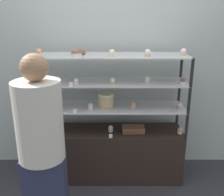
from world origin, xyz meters
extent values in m
plane|color=#2D2D33|center=(0.00, 0.00, 0.00)|extent=(20.00, 20.00, 0.00)
cube|color=#A8B2AD|center=(0.00, 0.35, 1.30)|extent=(8.00, 0.05, 2.60)
cube|color=black|center=(0.00, 0.00, 0.29)|extent=(1.53, 0.41, 0.57)
cube|color=black|center=(-0.75, 0.20, 0.71)|extent=(0.02, 0.02, 0.28)
cube|color=black|center=(0.75, 0.20, 0.71)|extent=(0.02, 0.02, 0.28)
cube|color=black|center=(-0.75, -0.20, 0.71)|extent=(0.02, 0.02, 0.28)
cube|color=black|center=(0.75, -0.20, 0.71)|extent=(0.02, 0.02, 0.28)
cube|color=silver|center=(0.00, 0.00, 0.84)|extent=(1.53, 0.41, 0.01)
cube|color=black|center=(-0.75, 0.20, 0.99)|extent=(0.02, 0.02, 0.28)
cube|color=black|center=(0.75, 0.20, 0.99)|extent=(0.02, 0.02, 0.28)
cube|color=black|center=(-0.75, -0.20, 0.99)|extent=(0.02, 0.02, 0.28)
cube|color=black|center=(0.75, -0.20, 0.99)|extent=(0.02, 0.02, 0.28)
cube|color=silver|center=(0.00, 0.00, 1.12)|extent=(1.53, 0.41, 0.01)
cube|color=black|center=(-0.75, 0.20, 1.26)|extent=(0.02, 0.02, 0.28)
cube|color=black|center=(0.75, 0.20, 1.26)|extent=(0.02, 0.02, 0.28)
cube|color=black|center=(-0.75, -0.20, 1.26)|extent=(0.02, 0.02, 0.28)
cube|color=black|center=(0.75, -0.20, 1.26)|extent=(0.02, 0.02, 0.28)
cube|color=silver|center=(0.00, 0.00, 1.39)|extent=(1.53, 0.41, 0.01)
cylinder|color=#DBBC84|center=(-0.06, 0.02, 0.91)|extent=(0.16, 0.16, 0.12)
cylinder|color=#F4EAB2|center=(-0.06, 0.02, 0.98)|extent=(0.17, 0.17, 0.02)
cube|color=brown|center=(0.23, -0.04, 0.60)|extent=(0.23, 0.14, 0.05)
cube|color=#8C5B42|center=(0.23, -0.04, 0.63)|extent=(0.24, 0.15, 0.01)
cylinder|color=white|center=(-0.70, -0.05, 0.59)|extent=(0.05, 0.05, 0.03)
sphere|color=#F4EAB2|center=(-0.70, -0.05, 0.62)|extent=(0.05, 0.05, 0.05)
cylinder|color=beige|center=(-0.01, -0.04, 0.59)|extent=(0.05, 0.05, 0.03)
sphere|color=silver|center=(-0.01, -0.04, 0.62)|extent=(0.05, 0.05, 0.05)
cylinder|color=beige|center=(0.72, -0.08, 0.59)|extent=(0.05, 0.05, 0.03)
sphere|color=#E5996B|center=(0.72, -0.08, 0.62)|extent=(0.05, 0.05, 0.05)
cube|color=white|center=(-0.01, -0.19, 0.60)|extent=(0.04, 0.00, 0.04)
cylinder|color=#CCB28C|center=(-0.70, -0.06, 0.86)|extent=(0.05, 0.05, 0.02)
sphere|color=#F4EAB2|center=(-0.70, -0.06, 0.89)|extent=(0.05, 0.05, 0.05)
cylinder|color=white|center=(-0.22, -0.07, 0.86)|extent=(0.05, 0.05, 0.02)
sphere|color=silver|center=(-0.22, -0.07, 0.89)|extent=(0.05, 0.05, 0.05)
cylinder|color=#CCB28C|center=(0.22, -0.03, 0.86)|extent=(0.05, 0.05, 0.02)
sphere|color=#E5996B|center=(0.22, -0.03, 0.89)|extent=(0.05, 0.05, 0.05)
cylinder|color=#CCB28C|center=(0.71, -0.06, 0.86)|extent=(0.05, 0.05, 0.02)
sphere|color=silver|center=(0.71, -0.06, 0.89)|extent=(0.05, 0.05, 0.05)
cube|color=white|center=(-0.37, -0.19, 0.87)|extent=(0.04, 0.00, 0.04)
cylinder|color=beige|center=(-0.72, -0.10, 1.14)|extent=(0.05, 0.05, 0.02)
sphere|color=silver|center=(-0.72, -0.10, 1.16)|extent=(0.05, 0.05, 0.05)
cylinder|color=white|center=(-0.35, -0.10, 1.14)|extent=(0.05, 0.05, 0.02)
sphere|color=silver|center=(-0.35, -0.10, 1.16)|extent=(0.05, 0.05, 0.05)
cylinder|color=#CCB28C|center=(0.01, -0.08, 1.14)|extent=(0.05, 0.05, 0.02)
sphere|color=#F4EAB2|center=(0.01, -0.08, 1.16)|extent=(0.05, 0.05, 0.05)
cylinder|color=white|center=(0.36, -0.03, 1.14)|extent=(0.05, 0.05, 0.02)
sphere|color=#F4EAB2|center=(0.36, -0.03, 1.16)|extent=(0.05, 0.05, 0.05)
cylinder|color=white|center=(0.71, -0.08, 1.14)|extent=(0.05, 0.05, 0.02)
sphere|color=#8C5B42|center=(0.71, -0.08, 1.16)|extent=(0.05, 0.05, 0.05)
cube|color=white|center=(-0.39, -0.19, 1.15)|extent=(0.04, 0.00, 0.04)
cylinder|color=beige|center=(-0.71, -0.06, 1.41)|extent=(0.05, 0.05, 0.03)
sphere|color=#E5996B|center=(-0.71, -0.06, 1.44)|extent=(0.06, 0.06, 0.06)
cylinder|color=beige|center=(-0.36, -0.08, 1.41)|extent=(0.05, 0.05, 0.03)
sphere|color=#8C5B42|center=(-0.36, -0.08, 1.44)|extent=(0.06, 0.06, 0.06)
cylinder|color=beige|center=(0.00, -0.11, 1.41)|extent=(0.05, 0.05, 0.03)
sphere|color=#F4EAB2|center=(0.00, -0.11, 1.44)|extent=(0.06, 0.06, 0.06)
cylinder|color=#CCB28C|center=(0.34, -0.09, 1.41)|extent=(0.05, 0.05, 0.03)
sphere|color=white|center=(0.34, -0.09, 1.44)|extent=(0.06, 0.06, 0.06)
cylinder|color=#CCB28C|center=(0.70, -0.04, 1.41)|extent=(0.05, 0.05, 0.03)
sphere|color=silver|center=(0.70, -0.04, 1.44)|extent=(0.06, 0.06, 0.06)
cube|color=white|center=(-0.30, -0.19, 1.42)|extent=(0.04, 0.00, 0.04)
torus|color=brown|center=(-0.34, 0.04, 1.42)|extent=(0.15, 0.15, 0.04)
cube|color=#282D47|center=(-0.55, -0.80, 0.36)|extent=(0.34, 0.19, 0.72)
cylinder|color=beige|center=(-0.55, -0.80, 1.03)|extent=(0.36, 0.36, 0.62)
sphere|color=#936B4C|center=(-0.55, -0.80, 1.44)|extent=(0.20, 0.20, 0.20)
camera|label=1|loc=(0.00, -2.61, 1.81)|focal=42.00mm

